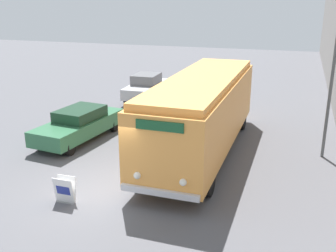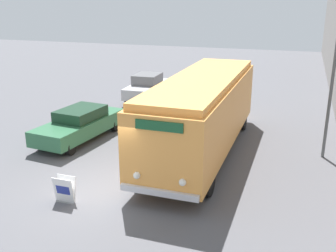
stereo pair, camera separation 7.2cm
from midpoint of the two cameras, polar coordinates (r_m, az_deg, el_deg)
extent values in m
plane|color=#56565B|center=(13.18, -8.38, -9.25)|extent=(80.00, 80.00, 0.00)
cylinder|color=black|center=(13.24, -3.82, -6.59)|extent=(0.28, 0.99, 0.99)
cylinder|color=black|center=(12.62, 5.72, -7.93)|extent=(0.28, 0.99, 0.99)
cylinder|color=black|center=(19.60, 4.14, 1.64)|extent=(0.28, 0.99, 0.99)
cylinder|color=black|center=(19.19, 10.62, 1.01)|extent=(0.28, 0.99, 0.99)
cube|color=#EF9E47|center=(15.68, 4.87, 2.01)|extent=(2.56, 9.93, 2.40)
cube|color=#FEA74B|center=(15.38, 4.99, 6.74)|extent=(2.35, 9.53, 0.24)
cube|color=silver|center=(11.59, -1.43, -9.64)|extent=(2.43, 0.12, 0.20)
sphere|color=white|center=(11.66, -4.66, -7.16)|extent=(0.22, 0.22, 0.22)
sphere|color=white|center=(11.22, 2.02, -8.16)|extent=(0.22, 0.22, 0.22)
cube|color=#19512D|center=(10.84, -1.43, 0.00)|extent=(1.41, 0.06, 0.28)
cube|color=gray|center=(12.79, -14.75, -10.58)|extent=(0.60, 0.19, 0.01)
cube|color=white|center=(12.55, -15.09, -9.07)|extent=(0.67, 0.17, 0.83)
cube|color=white|center=(12.65, -14.72, -8.80)|extent=(0.67, 0.17, 0.83)
cube|color=navy|center=(12.52, -15.13, -9.02)|extent=(0.47, 0.06, 0.29)
cylinder|color=#595E60|center=(15.92, 22.81, 8.28)|extent=(0.12, 0.12, 7.38)
cylinder|color=black|center=(17.17, -18.11, -2.30)|extent=(0.22, 0.60, 0.60)
cylinder|color=black|center=(16.24, -14.19, -3.11)|extent=(0.22, 0.60, 0.60)
cylinder|color=black|center=(19.60, -11.62, 0.71)|extent=(0.22, 0.60, 0.60)
cylinder|color=black|center=(18.78, -7.91, 0.16)|extent=(0.22, 0.60, 0.60)
cube|color=#2D6642|center=(17.80, -12.85, -0.05)|extent=(2.23, 4.89, 0.64)
cube|color=#193824|center=(17.73, -12.74, 1.77)|extent=(1.70, 2.27, 0.47)
cylinder|color=black|center=(23.62, -6.06, 4.02)|extent=(0.22, 0.69, 0.69)
cylinder|color=black|center=(23.11, -2.70, 3.79)|extent=(0.22, 0.69, 0.69)
cylinder|color=black|center=(26.08, -3.79, 5.41)|extent=(0.22, 0.69, 0.69)
cylinder|color=black|center=(25.62, -0.71, 5.22)|extent=(0.22, 0.69, 0.69)
cube|color=#B7B7BC|center=(24.52, -3.29, 5.39)|extent=(1.88, 4.18, 0.65)
cube|color=slate|center=(24.48, -3.24, 6.85)|extent=(1.53, 1.91, 0.59)
camera|label=1|loc=(0.04, -90.15, -0.05)|focal=42.00mm
camera|label=2|loc=(0.04, 89.85, 0.05)|focal=42.00mm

